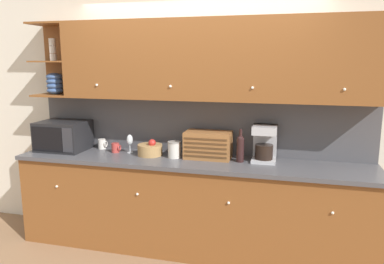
% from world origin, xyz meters
% --- Properties ---
extents(ground_plane, '(24.00, 24.00, 0.00)m').
position_xyz_m(ground_plane, '(0.00, 0.00, 0.00)').
color(ground_plane, '#896647').
extents(wall_back, '(5.91, 0.06, 2.60)m').
position_xyz_m(wall_back, '(0.00, 0.03, 1.30)').
color(wall_back, silver).
rests_on(wall_back, ground_plane).
extents(counter_unit, '(3.53, 0.61, 0.95)m').
position_xyz_m(counter_unit, '(-0.00, -0.29, 0.48)').
color(counter_unit, brown).
rests_on(counter_unit, ground_plane).
extents(backsplash_panel, '(3.51, 0.01, 0.58)m').
position_xyz_m(backsplash_panel, '(0.00, -0.01, 1.24)').
color(backsplash_panel, '#4C4C51').
rests_on(backsplash_panel, counter_unit).
extents(upper_cabinets, '(3.51, 0.35, 0.77)m').
position_xyz_m(upper_cabinets, '(0.16, -0.17, 1.91)').
color(upper_cabinets, brown).
rests_on(upper_cabinets, backsplash_panel).
extents(microwave, '(0.50, 0.42, 0.32)m').
position_xyz_m(microwave, '(-1.44, -0.24, 1.11)').
color(microwave, black).
rests_on(microwave, counter_unit).
extents(mug, '(0.10, 0.08, 0.11)m').
position_xyz_m(mug, '(-1.06, -0.09, 1.00)').
color(mug, silver).
rests_on(mug, counter_unit).
extents(mug_blue_second, '(0.09, 0.08, 0.10)m').
position_xyz_m(mug_blue_second, '(-0.84, -0.20, 1.00)').
color(mug_blue_second, '#B73D38').
rests_on(mug_blue_second, counter_unit).
extents(wine_glass, '(0.07, 0.07, 0.20)m').
position_xyz_m(wine_glass, '(-0.68, -0.18, 1.08)').
color(wine_glass, silver).
rests_on(wine_glass, counter_unit).
extents(fruit_basket, '(0.25, 0.25, 0.17)m').
position_xyz_m(fruit_basket, '(-0.44, -0.23, 1.01)').
color(fruit_basket, '#A87F4C').
rests_on(fruit_basket, counter_unit).
extents(storage_canister, '(0.13, 0.13, 0.17)m').
position_xyz_m(storage_canister, '(-0.17, -0.26, 1.03)').
color(storage_canister, silver).
rests_on(storage_canister, counter_unit).
extents(bread_box, '(0.46, 0.27, 0.27)m').
position_xyz_m(bread_box, '(0.16, -0.18, 1.08)').
color(bread_box, '#996033').
rests_on(bread_box, counter_unit).
extents(wine_bottle, '(0.07, 0.07, 0.32)m').
position_xyz_m(wine_bottle, '(0.49, -0.24, 1.09)').
color(wine_bottle, black).
rests_on(wine_bottle, counter_unit).
extents(coffee_maker, '(0.23, 0.25, 0.35)m').
position_xyz_m(coffee_maker, '(0.71, -0.15, 1.13)').
color(coffee_maker, '#B7B7BC').
rests_on(coffee_maker, counter_unit).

